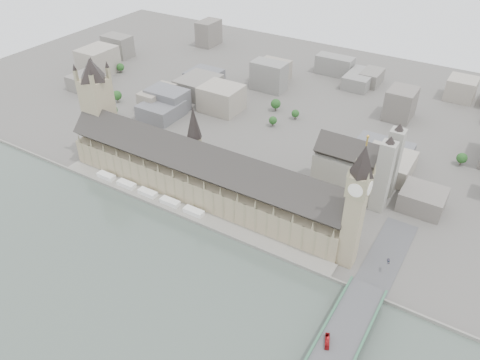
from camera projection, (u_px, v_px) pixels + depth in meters
The scene contains 14 objects.
ground at pixel (189, 207), 400.48m from camera, with size 900.00×900.00×0.00m, color #595651.
river_thames at pixel (28, 350), 285.28m from camera, with size 600.00×600.00×0.00m, color #49564D.
embankment_wall at pixel (179, 215), 389.15m from camera, with size 600.00×1.50×3.00m, color gray.
river_terrace at pixel (184, 211), 394.67m from camera, with size 270.00×15.00×2.00m, color gray.
terrace_tents at pixel (148, 193), 410.44m from camera, with size 118.00×7.00×4.00m.
palace_of_westminster at pixel (201, 174), 401.21m from camera, with size 265.00×40.73×55.44m.
elizabeth_tower at pixel (357, 199), 313.60m from camera, with size 17.00×17.00×107.50m.
victoria_tower at pixel (98, 104), 439.27m from camera, with size 30.00×30.00×100.00m.
central_tower at pixel (194, 132), 389.70m from camera, with size 13.00×13.00×48.00m.
westminster_abbey at pixel (356, 168), 404.88m from camera, with size 68.00×36.00×64.00m.
city_skyline_inland at pixel (311, 87), 560.63m from camera, with size 720.00×360.00×38.00m, color gray, non-canonical shape.
park_trees at pixel (218, 164), 442.35m from camera, with size 110.00×30.00×15.00m, color #1C4619, non-canonical shape.
red_bus_north at pixel (327, 341), 276.54m from camera, with size 2.54×10.84×3.02m, color #A51216.
car_approach at pixel (388, 261), 331.92m from camera, with size 1.89×4.65×1.35m, color gray.
Camera 1 is at (201.73, -245.60, 248.57)m, focal length 35.00 mm.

